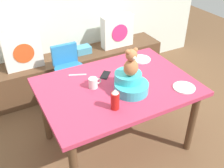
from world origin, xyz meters
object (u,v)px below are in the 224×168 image
ketchup_bottle (115,100)px  cell_phone (105,75)px  coffee_mug (93,83)px  infant_seat_teal (130,84)px  dinner_plate_far (141,59)px  dinner_plate_near (184,88)px  pillow_floral_left (22,51)px  pillow_floral_right (117,31)px  dining_table (117,93)px  book_stack (83,50)px  teddy_bear (131,63)px  highchair (69,70)px

ketchup_bottle → cell_phone: size_ratio=1.28×
coffee_mug → infant_seat_teal: bearing=-36.9°
infant_seat_teal → coffee_mug: (-0.26, 0.20, -0.02)m
infant_seat_teal → dinner_plate_far: 0.59m
infant_seat_teal → dinner_plate_near: bearing=-23.6°
infant_seat_teal → ketchup_bottle: 0.28m
ketchup_bottle → coffee_mug: ketchup_bottle is taller
pillow_floral_left → pillow_floral_right: (1.28, 0.00, 0.00)m
dinner_plate_near → dining_table: bearing=146.9°
book_stack → coffee_mug: (-0.38, -1.19, 0.28)m
pillow_floral_right → cell_phone: bearing=-124.3°
dining_table → infant_seat_teal: size_ratio=4.24×
pillow_floral_left → dining_table: pillow_floral_left is taller
teddy_bear → book_stack: bearing=85.0°
dinner_plate_far → cell_phone: (-0.48, -0.10, -0.00)m
pillow_floral_left → dining_table: 1.37m
teddy_bear → dinner_plate_far: teddy_bear is taller
dinner_plate_near → cell_phone: bearing=134.9°
pillow_floral_right → book_stack: size_ratio=2.20×
pillow_floral_right → book_stack: 0.54m
dining_table → highchair: 0.84m
dining_table → ketchup_bottle: bearing=-122.0°
dinner_plate_near → infant_seat_teal: bearing=156.4°
dinner_plate_near → cell_phone: (-0.52, 0.53, -0.00)m
dining_table → ketchup_bottle: ketchup_bottle is taller
pillow_floral_left → cell_phone: bearing=-60.9°
pillow_floral_left → highchair: pillow_floral_left is taller
pillow_floral_right → ketchup_bottle: 1.75m
coffee_mug → highchair: bearing=88.1°
pillow_floral_left → dinner_plate_near: 1.91m
dining_table → cell_phone: (-0.02, 0.20, 0.10)m
pillow_floral_left → book_stack: (0.77, 0.02, -0.17)m
infant_seat_teal → teddy_bear: size_ratio=1.32×
dinner_plate_near → dinner_plate_far: (-0.05, 0.63, 0.00)m
dining_table → cell_phone: 0.22m
coffee_mug → dinner_plate_far: 0.71m
pillow_floral_left → dining_table: size_ratio=0.31×
dining_table → dinner_plate_far: bearing=33.1°
dinner_plate_far → ketchup_bottle: bearing=-137.4°
pillow_floral_right → dining_table: (-0.68, -1.23, -0.03)m
book_stack → coffee_mug: size_ratio=1.67×
pillow_floral_left → ketchup_bottle: bearing=-74.7°
ketchup_bottle → dinner_plate_far: size_ratio=0.92×
cell_phone → teddy_bear: bearing=146.3°
pillow_floral_right → dinner_plate_far: bearing=-103.6°
infant_seat_teal → ketchup_bottle: (-0.24, -0.16, 0.02)m
highchair → infant_seat_teal: 1.02m
infant_seat_teal → cell_phone: size_ratio=2.29×
ketchup_bottle → dinner_plate_far: (0.64, 0.59, -0.08)m
teddy_bear → dinner_plate_near: teddy_bear is taller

